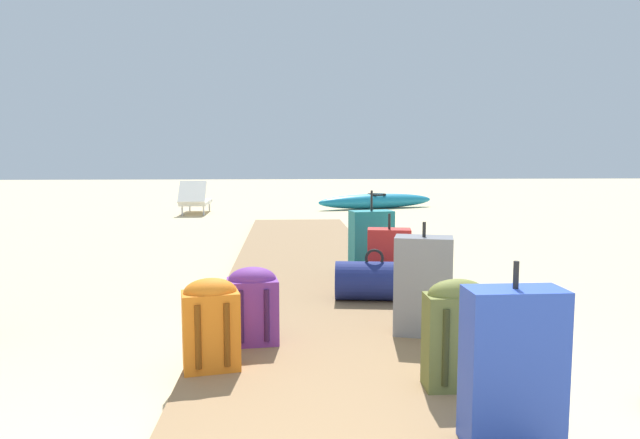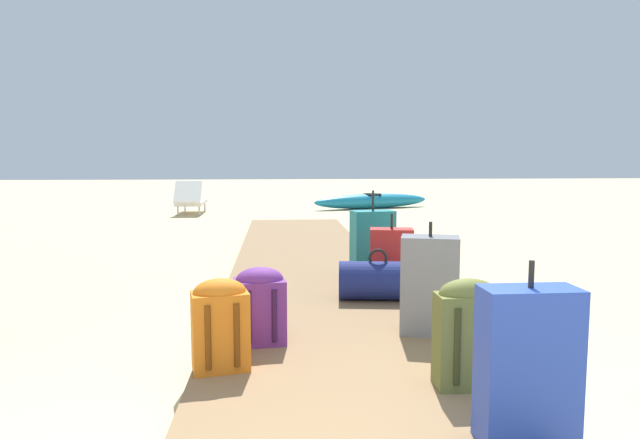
% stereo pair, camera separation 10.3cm
% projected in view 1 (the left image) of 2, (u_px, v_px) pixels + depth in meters
% --- Properties ---
extents(ground_plane, '(60.00, 60.00, 0.00)m').
position_uv_depth(ground_plane, '(311.00, 292.00, 5.57)').
color(ground_plane, '#D1BA8C').
extents(boardwalk, '(1.68, 9.78, 0.08)m').
position_uv_depth(boardwalk, '(307.00, 268.00, 6.53)').
color(boardwalk, olive).
rests_on(boardwalk, ground).
extents(suitcase_red, '(0.43, 0.29, 0.70)m').
position_uv_depth(suitcase_red, '(389.00, 258.00, 5.38)').
color(suitcase_red, red).
rests_on(suitcase_red, boardwalk).
extents(suitcase_grey, '(0.44, 0.33, 0.78)m').
position_uv_depth(suitcase_grey, '(423.00, 285.00, 3.94)').
color(suitcase_grey, slate).
rests_on(suitcase_grey, boardwalk).
extents(suitcase_blue, '(0.41, 0.21, 0.79)m').
position_uv_depth(suitcase_blue, '(513.00, 367.00, 2.41)').
color(suitcase_blue, '#2847B7').
rests_on(suitcase_blue, boardwalk).
extents(backpack_olive, '(0.34, 0.20, 0.59)m').
position_uv_depth(backpack_olive, '(457.00, 331.00, 3.00)').
color(backpack_olive, olive).
rests_on(backpack_olive, boardwalk).
extents(backpack_orange, '(0.36, 0.28, 0.53)m').
position_uv_depth(backpack_orange, '(211.00, 322.00, 3.28)').
color(backpack_orange, orange).
rests_on(backpack_orange, boardwalk).
extents(backpack_purple, '(0.35, 0.29, 0.51)m').
position_uv_depth(backpack_purple, '(253.00, 303.00, 3.75)').
color(backpack_purple, '#6B2D84').
rests_on(backpack_purple, boardwalk).
extents(duffel_bag_navy, '(0.70, 0.41, 0.44)m').
position_uv_depth(duffel_bag_navy, '(374.00, 281.00, 4.90)').
color(duffel_bag_navy, navy).
rests_on(duffel_bag_navy, boardwalk).
extents(suitcase_teal, '(0.47, 0.31, 0.88)m').
position_uv_depth(suitcase_teal, '(371.00, 243.00, 5.98)').
color(suitcase_teal, '#197A7F').
rests_on(suitcase_teal, boardwalk).
extents(lounge_chair, '(0.62, 1.55, 0.79)m').
position_uv_depth(lounge_chair, '(195.00, 200.00, 13.33)').
color(lounge_chair, white).
rests_on(lounge_chair, ground).
extents(kayak, '(3.26, 1.59, 0.39)m').
position_uv_depth(kayak, '(377.00, 201.00, 14.76)').
color(kayak, teal).
rests_on(kayak, ground).
extents(rock_right_far, '(0.34, 0.36, 0.20)m').
position_uv_depth(rock_right_far, '(387.00, 249.00, 7.53)').
color(rock_right_far, slate).
rests_on(rock_right_far, ground).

